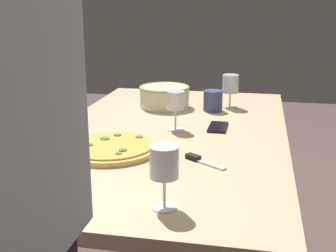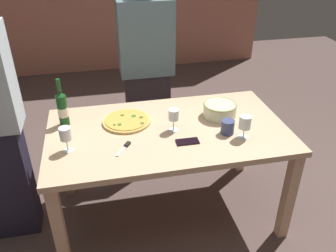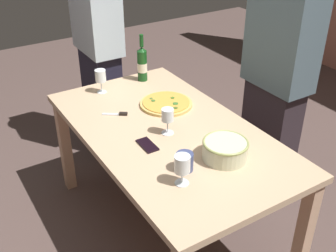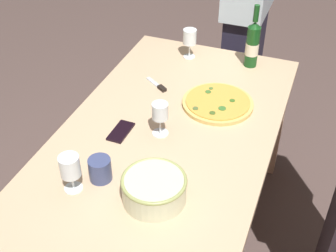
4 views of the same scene
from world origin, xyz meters
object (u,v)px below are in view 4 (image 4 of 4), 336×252
wine_glass_near_pizza (190,38)px  person_host (248,7)px  wine_glass_by_bottle (160,113)px  serving_bowl (154,188)px  wine_bottle (253,44)px  cell_phone (121,131)px  pizza (218,103)px  wine_glass_far_left (70,168)px  cup_amber (100,169)px  dining_table (168,147)px  pizza_knife (159,86)px

wine_glass_near_pizza → person_host: person_host is taller
wine_glass_by_bottle → serving_bowl: bearing=18.2°
wine_bottle → person_host: person_host is taller
serving_bowl → cell_phone: serving_bowl is taller
serving_bowl → pizza: bearing=175.5°
wine_bottle → wine_glass_far_left: bearing=-20.1°
pizza → person_host: bearing=-175.6°
wine_glass_far_left → cup_amber: bearing=139.7°
dining_table → pizza_knife: pizza_knife is taller
dining_table → pizza: bearing=150.3°
wine_bottle → dining_table: bearing=-17.2°
cup_amber → cell_phone: (-0.28, -0.05, -0.04)m
person_host → wine_bottle: bearing=19.6°
pizza → cup_amber: bearing=-24.2°
person_host → pizza_knife: bearing=-12.5°
person_host → cell_phone: bearing=-8.2°
wine_glass_near_pizza → cup_amber: bearing=-0.7°
cell_phone → wine_glass_by_bottle: bearing=19.2°
pizza → serving_bowl: serving_bowl is taller
cell_phone → person_host: bearing=78.6°
cup_amber → pizza: bearing=155.8°
serving_bowl → person_host: (-1.53, -0.02, 0.07)m
pizza → pizza_knife: bearing=-98.3°
dining_table → cell_phone: (0.09, -0.18, 0.10)m
wine_glass_near_pizza → person_host: size_ratio=0.09×
wine_glass_near_pizza → person_host: 0.53m
wine_glass_far_left → person_host: bearing=169.8°
serving_bowl → cup_amber: (-0.03, -0.23, -0.01)m
serving_bowl → wine_glass_far_left: wine_glass_far_left is taller
serving_bowl → wine_glass_far_left: (0.06, -0.30, 0.05)m
pizza → serving_bowl: 0.66m
pizza → person_host: (-0.88, -0.07, 0.11)m
wine_glass_near_pizza → wine_glass_far_left: bearing=-4.4°
wine_glass_near_pizza → wine_glass_by_bottle: (0.68, 0.10, -0.01)m
serving_bowl → wine_bottle: bearing=174.0°
serving_bowl → cup_amber: serving_bowl is taller
serving_bowl → wine_bottle: wine_bottle is taller
pizza → cup_amber: size_ratio=3.54×
pizza_knife → person_host: person_host is taller
wine_bottle → person_host: size_ratio=0.19×
pizza_knife → wine_glass_near_pizza: bearing=172.6°
pizza_knife → person_host: (-0.83, 0.25, 0.12)m
dining_table → serving_bowl: size_ratio=6.76×
dining_table → wine_bottle: size_ratio=4.78×
wine_bottle → wine_glass_near_pizza: size_ratio=2.08×
cell_phone → pizza: bearing=47.0°
wine_glass_by_bottle → wine_glass_far_left: (0.42, -0.18, -0.00)m
serving_bowl → wine_glass_by_bottle: wine_glass_by_bottle is taller
wine_glass_by_bottle → cell_phone: size_ratio=1.07×
pizza → wine_glass_near_pizza: (-0.39, -0.27, 0.10)m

